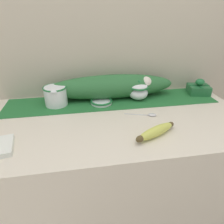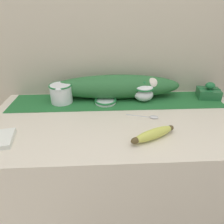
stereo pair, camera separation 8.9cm
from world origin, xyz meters
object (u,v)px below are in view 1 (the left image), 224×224
spoon (150,115)px  gift_box (199,88)px  cream_pitcher (56,95)px  small_dish (101,101)px  banana (156,131)px  sugar_bowl (138,91)px

spoon → gift_box: bearing=47.1°
cream_pitcher → spoon: bearing=-23.3°
small_dish → spoon: small_dish is taller
small_dish → spoon: size_ratio=0.78×
banana → spoon: bearing=77.9°
cream_pitcher → small_dish: 0.24m
small_dish → spoon: 0.28m
small_dish → banana: banana is taller
cream_pitcher → banana: cream_pitcher is taller
cream_pitcher → gift_box: cream_pitcher is taller
small_dish → banana: (0.18, -0.34, 0.01)m
cream_pitcher → gift_box: bearing=1.3°
cream_pitcher → gift_box: (0.83, 0.02, -0.02)m
banana → spoon: (0.04, 0.17, -0.02)m
small_dish → gift_box: (0.59, 0.04, 0.02)m
sugar_bowl → gift_box: 0.38m
small_dish → banana: 0.38m
spoon → cream_pitcher: bearing=173.9°
banana → gift_box: gift_box is taller
small_dish → sugar_bowl: bearing=6.3°
sugar_bowl → small_dish: sugar_bowl is taller
sugar_bowl → banana: size_ratio=0.56×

